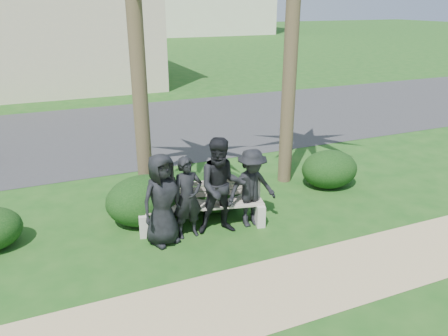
{
  "coord_description": "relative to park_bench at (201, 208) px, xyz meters",
  "views": [
    {
      "loc": [
        -2.85,
        -6.62,
        4.16
      ],
      "look_at": [
        0.39,
        1.0,
        0.98
      ],
      "focal_mm": 35.0,
      "sensor_mm": 36.0,
      "label": 1
    }
  ],
  "objects": [
    {
      "name": "hedge_f",
      "position": [
        3.51,
        0.71,
        0.06
      ],
      "size": [
        1.37,
        1.13,
        0.89
      ],
      "primitive_type": "ellipsoid",
      "color": "black",
      "rests_on": "ground"
    },
    {
      "name": "man_a",
      "position": [
        -0.84,
        -0.32,
        0.48
      ],
      "size": [
        0.97,
        0.78,
        1.71
      ],
      "primitive_type": "imported",
      "rotation": [
        0.0,
        0.0,
        0.32
      ],
      "color": "black",
      "rests_on": "ground"
    },
    {
      "name": "hedge_c",
      "position": [
        -0.07,
        0.94,
        0.04
      ],
      "size": [
        1.29,
        1.06,
        0.84
      ],
      "primitive_type": "ellipsoid",
      "color": "black",
      "rests_on": "ground"
    },
    {
      "name": "asphalt_street",
      "position": [
        0.26,
        7.41,
        -0.38
      ],
      "size": [
        160.0,
        8.0,
        0.01
      ],
      "primitive_type": "cube",
      "color": "#2D2D30",
      "rests_on": "ground"
    },
    {
      "name": "park_bench",
      "position": [
        0.0,
        0.0,
        0.0
      ],
      "size": [
        2.53,
        1.08,
        0.85
      ],
      "rotation": [
        0.0,
        0.0,
        -0.22
      ],
      "color": "#A9A18E",
      "rests_on": "ground"
    },
    {
      "name": "footpath",
      "position": [
        0.26,
        -2.39,
        -0.38
      ],
      "size": [
        30.0,
        1.6,
        0.01
      ],
      "primitive_type": "cube",
      "color": "tan",
      "rests_on": "ground"
    },
    {
      "name": "ground",
      "position": [
        0.26,
        -0.59,
        -0.38
      ],
      "size": [
        160.0,
        160.0,
        0.0
      ],
      "primitive_type": "plane",
      "color": "#184C15",
      "rests_on": "ground"
    },
    {
      "name": "hedge_d",
      "position": [
        0.56,
        0.58,
        0.06
      ],
      "size": [
        1.36,
        1.12,
        0.88
      ],
      "primitive_type": "ellipsoid",
      "color": "black",
      "rests_on": "ground"
    },
    {
      "name": "man_b",
      "position": [
        -0.35,
        -0.26,
        0.4
      ],
      "size": [
        0.59,
        0.41,
        1.57
      ],
      "primitive_type": "imported",
      "rotation": [
        0.0,
        0.0,
        0.06
      ],
      "color": "black",
      "rests_on": "ground"
    },
    {
      "name": "man_c",
      "position": [
        0.28,
        -0.36,
        0.56
      ],
      "size": [
        1.05,
        0.9,
        1.88
      ],
      "primitive_type": "imported",
      "rotation": [
        0.0,
        0.0,
        -0.24
      ],
      "color": "black",
      "rests_on": "ground"
    },
    {
      "name": "hedge_b",
      "position": [
        -0.97,
        0.63,
        0.11
      ],
      "size": [
        1.51,
        1.25,
        0.99
      ],
      "primitive_type": "ellipsoid",
      "color": "black",
      "rests_on": "ground"
    },
    {
      "name": "man_d",
      "position": [
        0.92,
        -0.33,
        0.4
      ],
      "size": [
        1.02,
        0.59,
        1.57
      ],
      "primitive_type": "imported",
      "rotation": [
        0.0,
        0.0,
        0.0
      ],
      "color": "black",
      "rests_on": "ground"
    },
    {
      "name": "stucco_bldg_right",
      "position": [
        -0.74,
        17.41,
        3.28
      ],
      "size": [
        8.4,
        8.4,
        7.3
      ],
      "color": "beige",
      "rests_on": "ground"
    }
  ]
}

